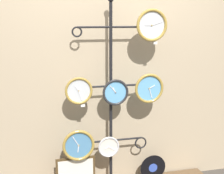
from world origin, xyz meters
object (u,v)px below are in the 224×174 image
at_px(clock_bottom_left, 79,145).
at_px(clock_middle_right, 149,88).
at_px(clock_top_right, 152,25).
at_px(vinyl_record, 153,168).
at_px(clock_middle_center, 115,92).
at_px(clock_middle_left, 79,91).
at_px(display_stand, 111,136).
at_px(clock_bottom_center, 109,147).

bearing_deg(clock_bottom_left, clock_middle_right, 0.13).
distance_m(clock_top_right, vinyl_record, 1.55).
bearing_deg(clock_middle_center, vinyl_record, 8.46).
bearing_deg(clock_middle_left, display_stand, 14.23).
distance_m(clock_top_right, clock_bottom_center, 1.28).
relative_size(clock_middle_right, vinyl_record, 1.05).
relative_size(display_stand, clock_middle_center, 7.66).
height_order(clock_top_right, clock_middle_center, clock_top_right).
bearing_deg(clock_bottom_left, clock_middle_left, 41.29).
height_order(clock_top_right, vinyl_record, clock_top_right).
distance_m(clock_top_right, clock_bottom_left, 1.38).
height_order(clock_middle_center, clock_bottom_left, clock_middle_center).
bearing_deg(clock_top_right, clock_middle_right, 131.25).
distance_m(clock_middle_left, clock_middle_right, 0.71).
height_order(clock_middle_center, clock_middle_right, clock_middle_right).
xyz_separation_m(display_stand, vinyl_record, (0.47, -0.01, -0.41)).
height_order(clock_middle_right, clock_bottom_center, clock_middle_right).
relative_size(display_stand, clock_bottom_left, 6.31).
relative_size(clock_top_right, vinyl_record, 1.08).
relative_size(clock_middle_left, clock_bottom_left, 0.83).
bearing_deg(clock_top_right, vinyl_record, 44.94).
bearing_deg(clock_top_right, display_stand, 164.36).
xyz_separation_m(clock_middle_center, clock_bottom_left, (-0.38, -0.02, -0.51)).
bearing_deg(display_stand, clock_middle_center, -71.32).
bearing_deg(clock_bottom_left, clock_bottom_center, -0.58).
bearing_deg(vinyl_record, display_stand, 178.35).
distance_m(clock_middle_left, vinyl_record, 1.24).
distance_m(clock_middle_left, clock_middle_center, 0.37).
bearing_deg(display_stand, clock_middle_right, -14.69).
relative_size(display_stand, clock_bottom_center, 9.28).
bearing_deg(clock_bottom_center, clock_middle_right, 0.65).
xyz_separation_m(clock_bottom_left, vinyl_record, (0.83, 0.09, -0.38)).
distance_m(clock_middle_left, clock_bottom_center, 0.66).
bearing_deg(vinyl_record, clock_middle_left, -174.94).
relative_size(display_stand, clock_middle_right, 6.65).
height_order(clock_middle_left, clock_bottom_left, clock_middle_left).
xyz_separation_m(clock_middle_right, clock_bottom_left, (-0.73, -0.00, -0.54)).
height_order(clock_bottom_center, vinyl_record, clock_bottom_center).
xyz_separation_m(clock_middle_right, clock_bottom_center, (-0.42, -0.00, -0.58)).
xyz_separation_m(clock_top_right, clock_bottom_center, (-0.43, 0.00, -1.21)).
bearing_deg(clock_top_right, clock_bottom_center, 179.47).
bearing_deg(clock_middle_left, vinyl_record, 5.06).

